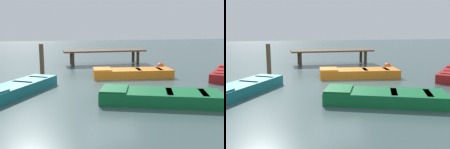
{
  "view_description": "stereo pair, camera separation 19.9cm",
  "coord_description": "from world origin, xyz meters",
  "views": [
    {
      "loc": [
        -3.0,
        -11.25,
        2.44
      ],
      "look_at": [
        0.0,
        0.0,
        0.35
      ],
      "focal_mm": 41.8,
      "sensor_mm": 36.0,
      "label": 1
    },
    {
      "loc": [
        -2.81,
        -11.3,
        2.44
      ],
      "look_at": [
        0.0,
        0.0,
        0.35
      ],
      "focal_mm": 41.8,
      "sensor_mm": 36.0,
      "label": 2
    }
  ],
  "objects": [
    {
      "name": "rowboat_teal",
      "position": [
        -3.97,
        -1.17,
        0.22
      ],
      "size": [
        3.01,
        3.84,
        0.46
      ],
      "rotation": [
        0.0,
        0.0,
        4.15
      ],
      "color": "#14666B",
      "rests_on": "ground_plane"
    },
    {
      "name": "rowboat_orange",
      "position": [
        1.29,
        0.95,
        0.22
      ],
      "size": [
        4.07,
        1.84,
        0.46
      ],
      "rotation": [
        0.0,
        0.0,
        2.99
      ],
      "color": "orange",
      "rests_on": "ground_plane"
    },
    {
      "name": "dock_segment",
      "position": [
        1.09,
        6.04,
        0.83
      ],
      "size": [
        5.58,
        1.5,
        0.95
      ],
      "rotation": [
        0.0,
        0.0,
        -0.01
      ],
      "color": "brown",
      "rests_on": "ground_plane"
    },
    {
      "name": "marker_buoy",
      "position": [
        3.45,
        2.22,
        0.29
      ],
      "size": [
        0.36,
        0.36,
        0.48
      ],
      "color": "#262626",
      "rests_on": "ground_plane"
    },
    {
      "name": "mooring_piling_near_left",
      "position": [
        -3.07,
        2.68,
        0.81
      ],
      "size": [
        0.23,
        0.23,
        1.62
      ],
      "primitive_type": "cylinder",
      "color": "brown",
      "rests_on": "ground_plane"
    },
    {
      "name": "ground_plane",
      "position": [
        0.0,
        0.0,
        0.0
      ],
      "size": [
        80.0,
        80.0,
        0.0
      ],
      "primitive_type": "plane",
      "color": "#384C4C"
    },
    {
      "name": "rowboat_green",
      "position": [
        0.64,
        -3.62,
        0.22
      ],
      "size": [
        4.11,
        2.74,
        0.46
      ],
      "rotation": [
        0.0,
        0.0,
        2.75
      ],
      "color": "#0F602D",
      "rests_on": "ground_plane"
    }
  ]
}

